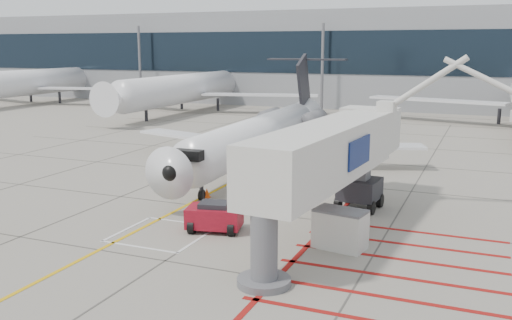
% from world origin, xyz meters
% --- Properties ---
extents(ground_plane, '(260.00, 260.00, 0.00)m').
position_xyz_m(ground_plane, '(0.00, 0.00, 0.00)').
color(ground_plane, gray).
rests_on(ground_plane, ground).
extents(regional_jet, '(25.35, 31.42, 8.00)m').
position_xyz_m(regional_jet, '(-3.39, 12.32, 4.00)').
color(regional_jet, white).
rests_on(regional_jet, ground_plane).
extents(jet_bridge, '(10.00, 18.53, 7.14)m').
position_xyz_m(jet_bridge, '(5.32, 1.40, 3.57)').
color(jet_bridge, silver).
rests_on(jet_bridge, ground_plane).
extents(pushback_tug, '(2.92, 2.18, 1.53)m').
position_xyz_m(pushback_tug, '(0.13, 0.41, 0.76)').
color(pushback_tug, maroon).
rests_on(pushback_tug, ground_plane).
extents(baggage_cart, '(1.90, 1.57, 1.03)m').
position_xyz_m(baggage_cart, '(0.48, 4.79, 0.52)').
color(baggage_cart, slate).
rests_on(baggage_cart, ground_plane).
extents(ground_power_unit, '(2.44, 1.68, 1.78)m').
position_xyz_m(ground_power_unit, '(6.41, 0.38, 0.89)').
color(ground_power_unit, silver).
rests_on(ground_power_unit, ground_plane).
extents(cone_nose, '(0.41, 0.41, 0.57)m').
position_xyz_m(cone_nose, '(-3.12, 5.84, 0.29)').
color(cone_nose, '#FD4F0D').
rests_on(cone_nose, ground_plane).
extents(cone_side, '(0.36, 0.36, 0.50)m').
position_xyz_m(cone_side, '(2.18, 5.42, 0.25)').
color(cone_side, orange).
rests_on(cone_side, ground_plane).
extents(terminal_building, '(180.00, 28.00, 14.00)m').
position_xyz_m(terminal_building, '(10.00, 70.00, 7.00)').
color(terminal_building, gray).
rests_on(terminal_building, ground_plane).
extents(terminal_glass_band, '(180.00, 0.10, 6.00)m').
position_xyz_m(terminal_glass_band, '(10.00, 55.95, 8.00)').
color(terminal_glass_band, black).
rests_on(terminal_glass_band, ground_plane).
extents(bg_aircraft_a, '(35.53, 39.48, 11.84)m').
position_xyz_m(bg_aircraft_a, '(-54.18, 46.00, 5.92)').
color(bg_aircraft_a, silver).
rests_on(bg_aircraft_a, ground_plane).
extents(bg_aircraft_b, '(34.78, 38.64, 11.59)m').
position_xyz_m(bg_aircraft_b, '(-26.15, 46.00, 5.80)').
color(bg_aircraft_b, silver).
rests_on(bg_aircraft_b, ground_plane).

